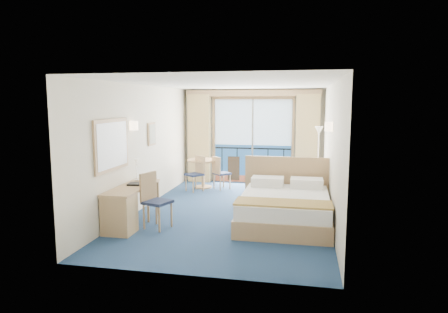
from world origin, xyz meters
The scene contains 22 objects.
floor centered at (0.00, 0.00, 0.00)m, with size 6.50×6.50×0.00m, color navy.
room_walls centered at (0.00, 0.00, 1.78)m, with size 4.04×6.54×2.72m.
balcony_door centered at (-0.01, 3.22, 1.14)m, with size 2.36×0.03×2.52m.
curtain_left centered at (-1.55, 3.07, 1.28)m, with size 0.65×0.22×2.55m, color #D6BF76.
curtain_right centered at (1.55, 3.07, 1.28)m, with size 0.65×0.22×2.55m, color #D6BF76.
pelmet centered at (0.00, 3.10, 2.58)m, with size 3.80×0.25×0.18m, color tan.
mirror centered at (-1.97, -1.50, 1.55)m, with size 0.05×1.25×0.95m.
wall_print centered at (-1.97, 0.45, 1.60)m, with size 0.04×0.42×0.52m.
sconce_left centered at (-1.94, -0.60, 1.85)m, with size 0.18×0.18×0.18m, color beige.
sconce_right centered at (1.94, -0.15, 1.85)m, with size 0.18×0.18×0.18m, color beige.
bed centered at (1.14, -0.62, 0.33)m, with size 1.85×2.20×1.16m.
nightstand centered at (1.76, 0.61, 0.29)m, with size 0.44×0.42×0.57m, color tan.
phone centered at (1.76, 0.64, 0.61)m, with size 0.17×0.13×0.08m, color silver.
armchair centered at (1.22, 1.49, 0.35)m, with size 0.74×0.76×0.69m, color #464C55.
floor_lamp centered at (1.82, 2.17, 1.30)m, with size 0.24×0.24×1.72m.
desk centered at (-1.72, -1.69, 0.41)m, with size 0.54×1.58×0.74m.
desk_chair centered at (-1.25, -1.36, 0.58)m, with size 0.57×0.56×1.03m.
folder centered at (-1.67, -1.10, 0.76)m, with size 0.35×0.26×0.03m, color black.
desk_lamp centered at (-1.83, -0.78, 1.07)m, with size 0.12×0.12×0.43m.
round_table centered at (-1.23, 2.24, 0.59)m, with size 0.86×0.86×0.78m.
table_chair_a centered at (-0.74, 2.09, 0.50)m, with size 0.55×0.55×0.89m.
table_chair_b centered at (-1.29, 1.83, 0.52)m, with size 0.56×0.56×0.92m.
Camera 1 is at (1.47, -8.18, 2.32)m, focal length 32.00 mm.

